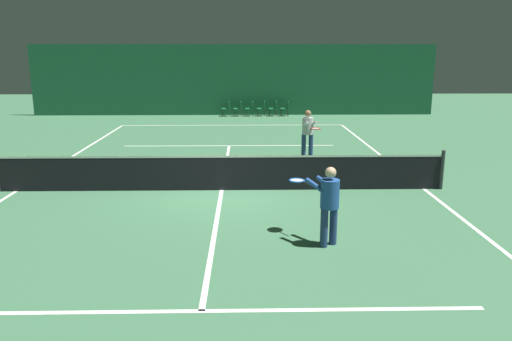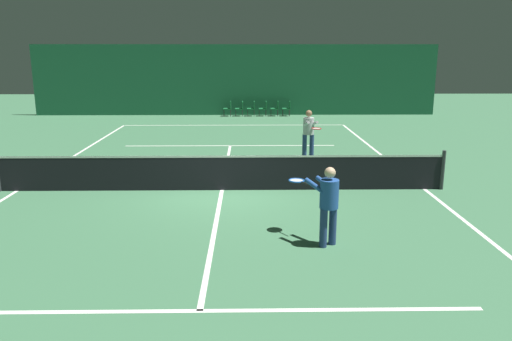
{
  "view_description": "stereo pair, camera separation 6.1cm",
  "coord_description": "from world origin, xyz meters",
  "px_view_note": "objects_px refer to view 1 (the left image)",
  "views": [
    {
      "loc": [
        0.65,
        -12.95,
        3.69
      ],
      "look_at": [
        0.9,
        -1.44,
        0.89
      ],
      "focal_mm": 35.0,
      "sensor_mm": 36.0,
      "label": 1
    },
    {
      "loc": [
        0.71,
        -12.95,
        3.69
      ],
      "look_at": [
        0.9,
        -1.44,
        0.89
      ],
      "focal_mm": 35.0,
      "sensor_mm": 36.0,
      "label": 2
    }
  ],
  "objects_px": {
    "courtside_chair_1": "(239,108)",
    "courtside_chair_2": "(251,108)",
    "courtside_chair_3": "(262,108)",
    "player_near": "(328,200)",
    "courtside_chair_0": "(227,108)",
    "player_far": "(308,130)",
    "courtside_chair_4": "(274,107)",
    "tennis_net": "(221,172)",
    "courtside_chair_5": "(286,107)"
  },
  "relations": [
    {
      "from": "courtside_chair_2",
      "to": "courtside_chair_3",
      "type": "distance_m",
      "value": 0.67
    },
    {
      "from": "tennis_net",
      "to": "courtside_chair_3",
      "type": "distance_m",
      "value": 15.51
    },
    {
      "from": "courtside_chair_0",
      "to": "courtside_chair_1",
      "type": "height_order",
      "value": "same"
    },
    {
      "from": "courtside_chair_4",
      "to": "courtside_chair_1",
      "type": "bearing_deg",
      "value": -90.0
    },
    {
      "from": "courtside_chair_4",
      "to": "tennis_net",
      "type": "bearing_deg",
      "value": -8.43
    },
    {
      "from": "player_near",
      "to": "courtside_chair_4",
      "type": "xyz_separation_m",
      "value": [
        0.07,
        19.33,
        -0.42
      ]
    },
    {
      "from": "courtside_chair_2",
      "to": "courtside_chair_1",
      "type": "bearing_deg",
      "value": -90.0
    },
    {
      "from": "courtside_chair_1",
      "to": "tennis_net",
      "type": "bearing_deg",
      "value": -1.03
    },
    {
      "from": "player_far",
      "to": "courtside_chair_0",
      "type": "xyz_separation_m",
      "value": [
        -3.22,
        11.25,
        -0.48
      ]
    },
    {
      "from": "courtside_chair_1",
      "to": "courtside_chair_2",
      "type": "xyz_separation_m",
      "value": [
        0.67,
        0.0,
        0.0
      ]
    },
    {
      "from": "player_far",
      "to": "courtside_chair_2",
      "type": "relative_size",
      "value": 1.97
    },
    {
      "from": "player_near",
      "to": "courtside_chair_0",
      "type": "relative_size",
      "value": 1.85
    },
    {
      "from": "courtside_chair_2",
      "to": "courtside_chair_4",
      "type": "height_order",
      "value": "same"
    },
    {
      "from": "player_far",
      "to": "courtside_chair_3",
      "type": "bearing_deg",
      "value": 177.87
    },
    {
      "from": "courtside_chair_3",
      "to": "courtside_chair_4",
      "type": "relative_size",
      "value": 1.0
    },
    {
      "from": "courtside_chair_5",
      "to": "courtside_chair_0",
      "type": "bearing_deg",
      "value": -90.0
    },
    {
      "from": "courtside_chair_3",
      "to": "courtside_chair_5",
      "type": "relative_size",
      "value": 1.0
    },
    {
      "from": "courtside_chair_1",
      "to": "courtside_chair_4",
      "type": "xyz_separation_m",
      "value": [
        2.01,
        0.0,
        0.0
      ]
    },
    {
      "from": "player_near",
      "to": "courtside_chair_0",
      "type": "distance_m",
      "value": 19.51
    },
    {
      "from": "player_near",
      "to": "courtside_chair_3",
      "type": "bearing_deg",
      "value": -32.96
    },
    {
      "from": "courtside_chair_2",
      "to": "tennis_net",
      "type": "bearing_deg",
      "value": -3.51
    },
    {
      "from": "courtside_chair_1",
      "to": "courtside_chair_3",
      "type": "height_order",
      "value": "same"
    },
    {
      "from": "courtside_chair_1",
      "to": "courtside_chair_3",
      "type": "xyz_separation_m",
      "value": [
        1.34,
        0.0,
        0.0
      ]
    },
    {
      "from": "courtside_chair_0",
      "to": "courtside_chair_5",
      "type": "relative_size",
      "value": 1.0
    },
    {
      "from": "courtside_chair_0",
      "to": "courtside_chair_1",
      "type": "xyz_separation_m",
      "value": [
        0.67,
        0.0,
        0.0
      ]
    },
    {
      "from": "courtside_chair_2",
      "to": "courtside_chair_3",
      "type": "height_order",
      "value": "same"
    },
    {
      "from": "tennis_net",
      "to": "courtside_chair_4",
      "type": "distance_m",
      "value": 15.6
    },
    {
      "from": "courtside_chair_0",
      "to": "courtside_chair_2",
      "type": "relative_size",
      "value": 1.0
    },
    {
      "from": "player_far",
      "to": "courtside_chair_1",
      "type": "height_order",
      "value": "player_far"
    },
    {
      "from": "player_near",
      "to": "courtside_chair_1",
      "type": "height_order",
      "value": "player_near"
    },
    {
      "from": "tennis_net",
      "to": "courtside_chair_5",
      "type": "relative_size",
      "value": 14.29
    },
    {
      "from": "player_near",
      "to": "courtside_chair_1",
      "type": "relative_size",
      "value": 1.85
    },
    {
      "from": "courtside_chair_1",
      "to": "courtside_chair_5",
      "type": "relative_size",
      "value": 1.0
    },
    {
      "from": "player_far",
      "to": "courtside_chair_2",
      "type": "distance_m",
      "value": 11.41
    },
    {
      "from": "player_near",
      "to": "courtside_chair_2",
      "type": "xyz_separation_m",
      "value": [
        -1.27,
        19.33,
        -0.42
      ]
    },
    {
      "from": "tennis_net",
      "to": "courtside_chair_4",
      "type": "bearing_deg",
      "value": 81.57
    },
    {
      "from": "courtside_chair_1",
      "to": "courtside_chair_4",
      "type": "relative_size",
      "value": 1.0
    },
    {
      "from": "courtside_chair_0",
      "to": "courtside_chair_1",
      "type": "relative_size",
      "value": 1.0
    },
    {
      "from": "player_far",
      "to": "courtside_chair_1",
      "type": "distance_m",
      "value": 11.54
    },
    {
      "from": "courtside_chair_2",
      "to": "courtside_chair_3",
      "type": "relative_size",
      "value": 1.0
    },
    {
      "from": "courtside_chair_0",
      "to": "courtside_chair_3",
      "type": "distance_m",
      "value": 2.01
    },
    {
      "from": "courtside_chair_2",
      "to": "courtside_chair_4",
      "type": "distance_m",
      "value": 1.34
    },
    {
      "from": "courtside_chair_4",
      "to": "courtside_chair_3",
      "type": "bearing_deg",
      "value": -90.0
    },
    {
      "from": "courtside_chair_0",
      "to": "player_near",
      "type": "bearing_deg",
      "value": 7.68
    },
    {
      "from": "tennis_net",
      "to": "player_far",
      "type": "bearing_deg",
      "value": 55.96
    },
    {
      "from": "courtside_chair_5",
      "to": "player_far",
      "type": "bearing_deg",
      "value": -0.69
    },
    {
      "from": "tennis_net",
      "to": "courtside_chair_1",
      "type": "distance_m",
      "value": 15.43
    },
    {
      "from": "player_far",
      "to": "courtside_chair_5",
      "type": "relative_size",
      "value": 1.97
    },
    {
      "from": "courtside_chair_2",
      "to": "courtside_chair_5",
      "type": "bearing_deg",
      "value": 90.0
    },
    {
      "from": "player_near",
      "to": "courtside_chair_0",
      "type": "bearing_deg",
      "value": -27.04
    }
  ]
}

